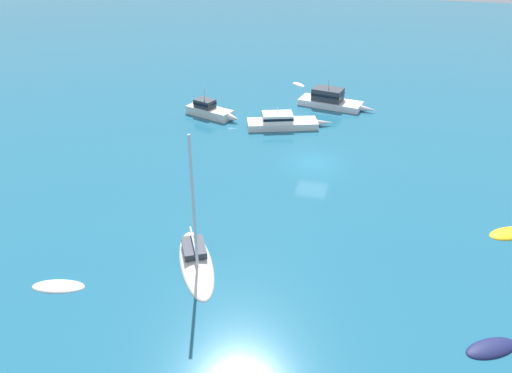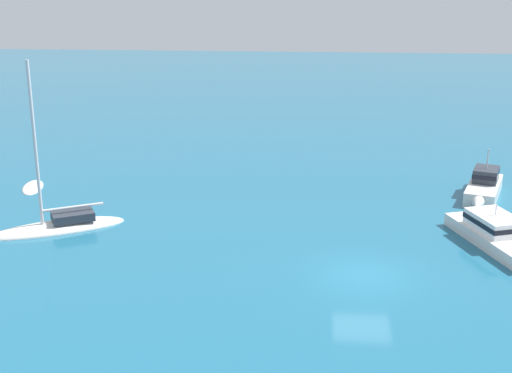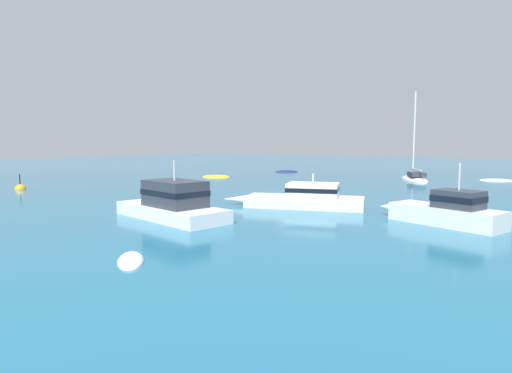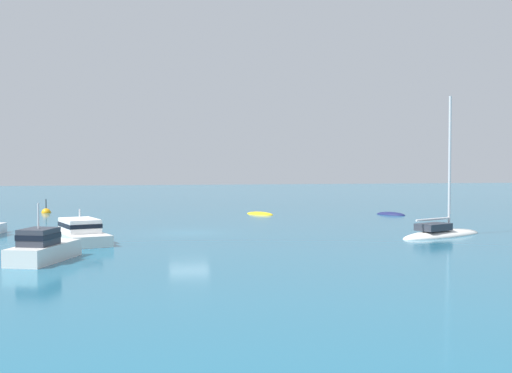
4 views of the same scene
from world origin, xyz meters
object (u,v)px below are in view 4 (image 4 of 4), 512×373
tender (391,215)px  powerboat (45,248)px  powerboat_1 (78,232)px  ketch (441,234)px  dinghy (260,214)px  channel_buoy (46,213)px

tender → powerboat: size_ratio=0.50×
powerboat_1 → tender: bearing=-76.6°
tender → ketch: 16.14m
tender → ketch: ketch is taller
powerboat → ketch: bearing=-53.9°
powerboat → powerboat_1: size_ratio=0.74×
dinghy → channel_buoy: channel_buoy is taller
ketch → powerboat_1: (-21.57, 0.46, 0.39)m
dinghy → channel_buoy: (-17.91, 4.57, 0.01)m
powerboat_1 → channel_buoy: 22.76m
powerboat → powerboat_1: (0.90, 7.36, -0.06)m
powerboat → powerboat_1: powerboat is taller
dinghy → ketch: 19.91m
powerboat → dinghy: size_ratio=1.85×
powerboat → powerboat_1: bearing=12.0°
tender → dinghy: size_ratio=0.93×
tender → dinghy: 10.92m
tender → powerboat_1: powerboat_1 is taller
tender → powerboat: (-25.13, -22.82, 0.61)m
tender → powerboat_1: 28.75m
powerboat → dinghy: bearing=-10.9°
dinghy → ketch: size_ratio=0.36×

